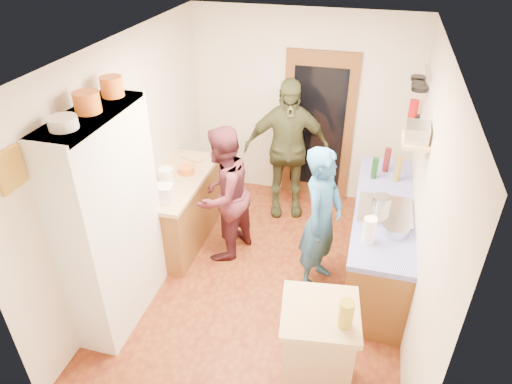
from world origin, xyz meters
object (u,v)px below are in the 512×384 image
at_px(island_base, 317,351).
at_px(person_left, 227,194).
at_px(hutch_body, 111,223).
at_px(person_back, 288,149).
at_px(person_hob, 323,222).
at_px(right_counter_base, 379,240).

height_order(island_base, person_left, person_left).
bearing_deg(hutch_body, person_back, 60.99).
relative_size(hutch_body, person_left, 1.33).
relative_size(hutch_body, person_hob, 1.32).
relative_size(person_hob, person_back, 0.88).
relative_size(island_base, person_left, 0.52).
xyz_separation_m(hutch_body, island_base, (2.04, -0.40, -0.67)).
distance_m(hutch_body, island_base, 2.19).
relative_size(island_base, person_back, 0.45).
bearing_deg(island_base, hutch_body, 168.79).
bearing_deg(hutch_body, right_counter_base, 27.47).
relative_size(right_counter_base, person_hob, 1.32).
distance_m(island_base, person_hob, 1.38).
distance_m(hutch_body, person_left, 1.42).
bearing_deg(right_counter_base, island_base, -105.00).
xyz_separation_m(hutch_body, person_left, (0.75, 1.18, -0.28)).
distance_m(person_hob, person_left, 1.17).
distance_m(island_base, person_back, 2.81).
bearing_deg(person_left, island_base, 56.84).
relative_size(person_left, person_back, 0.87).
xyz_separation_m(right_counter_base, person_hob, (-0.61, -0.39, 0.41)).
bearing_deg(person_back, hutch_body, -134.96).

